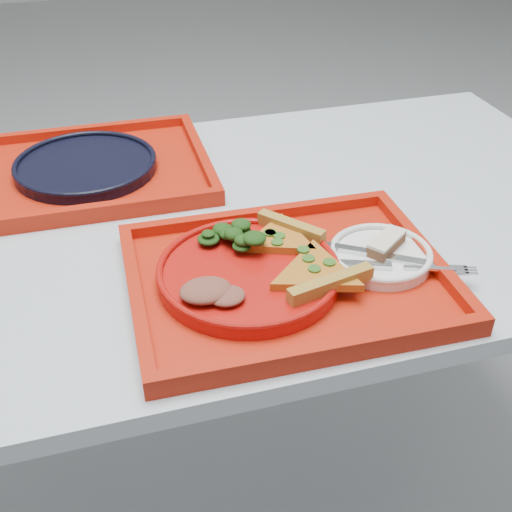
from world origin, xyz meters
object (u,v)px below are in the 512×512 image
tray_main (287,281)px  dessert_bar (386,243)px  dinner_plate (249,275)px  tray_far (87,173)px  navy_plate (86,167)px

tray_main → dessert_bar: 0.16m
dinner_plate → tray_main: bearing=-10.3°
tray_far → navy_plate: navy_plate is taller
tray_main → tray_far: 0.49m
tray_main → dinner_plate: (-0.06, 0.01, 0.02)m
navy_plate → dessert_bar: bearing=-44.8°
tray_main → navy_plate: 0.49m
navy_plate → dessert_bar: size_ratio=3.47×
navy_plate → dessert_bar: 0.58m
tray_main → tray_far: (-0.26, 0.42, 0.00)m
dinner_plate → navy_plate: (-0.20, 0.41, -0.00)m
tray_main → dessert_bar: (0.16, 0.01, 0.03)m
tray_far → navy_plate: bearing=0.7°
tray_far → dessert_bar: bearing=-44.0°
tray_main → dinner_plate: dinner_plate is taller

